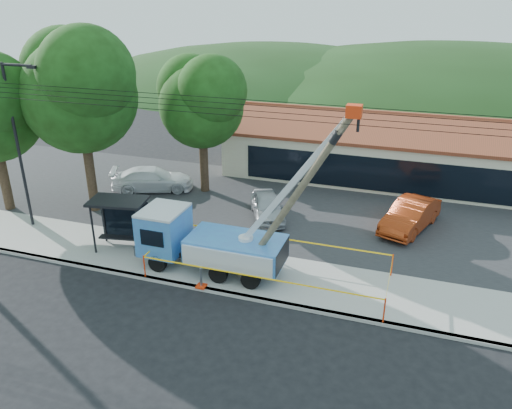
{
  "coord_description": "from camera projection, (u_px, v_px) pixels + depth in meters",
  "views": [
    {
      "loc": [
        6.0,
        -15.0,
        12.2
      ],
      "look_at": [
        -0.75,
        5.0,
        3.17
      ],
      "focal_mm": 35.0,
      "sensor_mm": 36.0,
      "label": 1
    }
  ],
  "objects": [
    {
      "name": "car_white",
      "position": [
        154.0,
        191.0,
        33.08
      ],
      "size": [
        5.66,
        4.06,
        1.52
      ],
      "primitive_type": "imported",
      "rotation": [
        0.0,
        0.0,
        1.98
      ],
      "color": "white",
      "rests_on": "ground"
    },
    {
      "name": "curb",
      "position": [
        251.0,
        298.0,
        21.43
      ],
      "size": [
        60.0,
        0.25,
        0.15
      ],
      "primitive_type": "cube",
      "color": "#ADA9A2",
      "rests_on": "ground"
    },
    {
      "name": "caution_tape",
      "position": [
        269.0,
        261.0,
        22.6
      ],
      "size": [
        10.73,
        3.79,
        1.1
      ],
      "color": "#F4330D",
      "rests_on": "ground"
    },
    {
      "name": "hill_west",
      "position": [
        273.0,
        83.0,
        71.96
      ],
      "size": [
        78.4,
        56.0,
        28.0
      ],
      "primitive_type": "ellipsoid",
      "color": "#1A3312",
      "rests_on": "ground"
    },
    {
      "name": "ground",
      "position": [
        233.0,
        328.0,
        19.63
      ],
      "size": [
        120.0,
        120.0,
        0.0
      ],
      "primitive_type": "plane",
      "color": "black",
      "rests_on": "ground"
    },
    {
      "name": "tree_lot",
      "position": [
        201.0,
        98.0,
        30.57
      ],
      "size": [
        6.3,
        5.6,
        8.94
      ],
      "color": "#332316",
      "rests_on": "ground"
    },
    {
      "name": "strip_mall",
      "position": [
        388.0,
        151.0,
        35.12
      ],
      "size": [
        22.5,
        8.53,
        4.67
      ],
      "color": "beige",
      "rests_on": "ground"
    },
    {
      "name": "parking_lot",
      "position": [
        305.0,
        210.0,
        30.06
      ],
      "size": [
        60.0,
        12.0,
        0.1
      ],
      "primitive_type": "cube",
      "color": "#28282B",
      "rests_on": "ground"
    },
    {
      "name": "hill_center",
      "position": [
        458.0,
        94.0,
        64.61
      ],
      "size": [
        89.6,
        64.0,
        32.0
      ],
      "primitive_type": "ellipsoid",
      "color": "#1A3312",
      "rests_on": "ground"
    },
    {
      "name": "car_silver",
      "position": [
        267.0,
        219.0,
        29.03
      ],
      "size": [
        3.3,
        4.51,
        1.43
      ],
      "primitive_type": "imported",
      "rotation": [
        0.0,
        0.0,
        0.44
      ],
      "color": "#ACAFB4",
      "rests_on": "ground"
    },
    {
      "name": "leaning_pole",
      "position": [
        297.0,
        194.0,
        20.5
      ],
      "size": [
        4.87,
        1.7,
        8.12
      ],
      "color": "brown",
      "rests_on": "ground"
    },
    {
      "name": "streetlight",
      "position": [
        19.0,
        135.0,
        25.95
      ],
      "size": [
        2.13,
        0.22,
        9.0
      ],
      "color": "black",
      "rests_on": "ground"
    },
    {
      "name": "sidewalk",
      "position": [
        264.0,
        276.0,
        23.08
      ],
      "size": [
        60.0,
        4.0,
        0.15
      ],
      "primitive_type": "cube",
      "color": "#ADA9A2",
      "rests_on": "ground"
    },
    {
      "name": "utility_truck",
      "position": [
        207.0,
        240.0,
        23.05
      ],
      "size": [
        9.86,
        3.68,
        8.21
      ],
      "color": "black",
      "rests_on": "ground"
    },
    {
      "name": "car_red",
      "position": [
        408.0,
        230.0,
        27.68
      ],
      "size": [
        3.26,
        5.22,
        1.62
      ],
      "primitive_type": "imported",
      "rotation": [
        0.0,
        0.0,
        -0.34
      ],
      "color": "#A03110",
      "rests_on": "ground"
    },
    {
      "name": "tree_west_near",
      "position": [
        78.0,
        85.0,
        27.17
      ],
      "size": [
        7.56,
        6.72,
        10.8
      ],
      "color": "#332316",
      "rests_on": "ground"
    },
    {
      "name": "bus_shelter",
      "position": [
        120.0,
        212.0,
        24.84
      ],
      "size": [
        3.01,
        2.16,
        2.65
      ],
      "rotation": [
        0.0,
        0.0,
        0.18
      ],
      "color": "black",
      "rests_on": "ground"
    }
  ]
}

